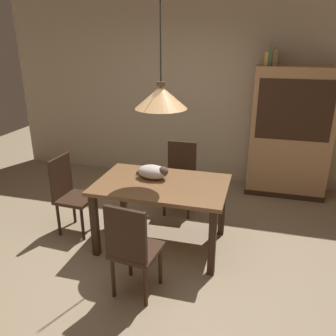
{
  "coord_description": "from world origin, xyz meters",
  "views": [
    {
      "loc": [
        0.94,
        -2.74,
        2.21
      ],
      "look_at": [
        -0.01,
        0.71,
        0.85
      ],
      "focal_mm": 36.93,
      "sensor_mm": 36.0,
      "label": 1
    }
  ],
  "objects_px": {
    "chair_left_side": "(70,191)",
    "cat_sleeping": "(153,172)",
    "dining_table": "(162,192)",
    "hutch_bookcase": "(290,136)",
    "chair_far_back": "(180,174)",
    "chair_near_front": "(132,247)",
    "pendant_lamp": "(161,97)",
    "book_yellow_short": "(266,58)",
    "book_brown_thick": "(275,57)",
    "book_green_slim": "(271,55)"
  },
  "relations": [
    {
      "from": "chair_far_back",
      "to": "hutch_bookcase",
      "type": "height_order",
      "value": "hutch_bookcase"
    },
    {
      "from": "chair_left_side",
      "to": "cat_sleeping",
      "type": "distance_m",
      "value": 1.06
    },
    {
      "from": "book_yellow_short",
      "to": "book_green_slim",
      "type": "bearing_deg",
      "value": 0.0
    },
    {
      "from": "chair_left_side",
      "to": "hutch_bookcase",
      "type": "bearing_deg",
      "value": 35.75
    },
    {
      "from": "pendant_lamp",
      "to": "book_brown_thick",
      "type": "distance_m",
      "value": 2.12
    },
    {
      "from": "pendant_lamp",
      "to": "hutch_bookcase",
      "type": "height_order",
      "value": "pendant_lamp"
    },
    {
      "from": "chair_near_front",
      "to": "hutch_bookcase",
      "type": "relative_size",
      "value": 0.5
    },
    {
      "from": "chair_left_side",
      "to": "book_brown_thick",
      "type": "bearing_deg",
      "value": 39.5
    },
    {
      "from": "dining_table",
      "to": "chair_left_side",
      "type": "distance_m",
      "value": 1.14
    },
    {
      "from": "pendant_lamp",
      "to": "book_yellow_short",
      "type": "xyz_separation_m",
      "value": [
        0.95,
        1.81,
        0.28
      ]
    },
    {
      "from": "chair_far_back",
      "to": "book_yellow_short",
      "type": "relative_size",
      "value": 4.65
    },
    {
      "from": "chair_far_back",
      "to": "book_yellow_short",
      "type": "bearing_deg",
      "value": 44.37
    },
    {
      "from": "chair_far_back",
      "to": "cat_sleeping",
      "type": "relative_size",
      "value": 2.38
    },
    {
      "from": "chair_near_front",
      "to": "pendant_lamp",
      "type": "distance_m",
      "value": 1.45
    },
    {
      "from": "dining_table",
      "to": "cat_sleeping",
      "type": "relative_size",
      "value": 3.58
    },
    {
      "from": "dining_table",
      "to": "chair_left_side",
      "type": "relative_size",
      "value": 1.51
    },
    {
      "from": "pendant_lamp",
      "to": "book_green_slim",
      "type": "relative_size",
      "value": 5.0
    },
    {
      "from": "hutch_bookcase",
      "to": "book_yellow_short",
      "type": "distance_m",
      "value": 1.13
    },
    {
      "from": "chair_far_back",
      "to": "book_yellow_short",
      "type": "distance_m",
      "value": 1.95
    },
    {
      "from": "cat_sleeping",
      "to": "book_yellow_short",
      "type": "xyz_separation_m",
      "value": [
        1.07,
        1.71,
        1.11
      ]
    },
    {
      "from": "chair_far_back",
      "to": "book_yellow_short",
      "type": "xyz_separation_m",
      "value": [
        0.95,
        0.93,
        1.43
      ]
    },
    {
      "from": "book_yellow_short",
      "to": "chair_far_back",
      "type": "bearing_deg",
      "value": -135.63
    },
    {
      "from": "cat_sleeping",
      "to": "book_green_slim",
      "type": "xyz_separation_m",
      "value": [
        1.12,
        1.71,
        1.15
      ]
    },
    {
      "from": "dining_table",
      "to": "chair_far_back",
      "type": "distance_m",
      "value": 0.89
    },
    {
      "from": "dining_table",
      "to": "chair_near_front",
      "type": "bearing_deg",
      "value": -90.6
    },
    {
      "from": "chair_left_side",
      "to": "chair_far_back",
      "type": "relative_size",
      "value": 1.0
    },
    {
      "from": "chair_far_back",
      "to": "chair_near_front",
      "type": "bearing_deg",
      "value": -90.23
    },
    {
      "from": "book_brown_thick",
      "to": "book_yellow_short",
      "type": "bearing_deg",
      "value": 180.0
    },
    {
      "from": "chair_near_front",
      "to": "book_yellow_short",
      "type": "bearing_deg",
      "value": 70.35
    },
    {
      "from": "chair_near_front",
      "to": "chair_left_side",
      "type": "height_order",
      "value": "same"
    },
    {
      "from": "book_green_slim",
      "to": "pendant_lamp",
      "type": "bearing_deg",
      "value": -118.95
    },
    {
      "from": "chair_far_back",
      "to": "book_green_slim",
      "type": "distance_m",
      "value": 2.01
    },
    {
      "from": "chair_near_front",
      "to": "cat_sleeping",
      "type": "relative_size",
      "value": 2.38
    },
    {
      "from": "dining_table",
      "to": "pendant_lamp",
      "type": "height_order",
      "value": "pendant_lamp"
    },
    {
      "from": "dining_table",
      "to": "chair_far_back",
      "type": "bearing_deg",
      "value": 90.15
    },
    {
      "from": "chair_left_side",
      "to": "cat_sleeping",
      "type": "height_order",
      "value": "chair_left_side"
    },
    {
      "from": "dining_table",
      "to": "hutch_bookcase",
      "type": "relative_size",
      "value": 0.76
    },
    {
      "from": "cat_sleeping",
      "to": "pendant_lamp",
      "type": "bearing_deg",
      "value": -40.02
    },
    {
      "from": "pendant_lamp",
      "to": "hutch_bookcase",
      "type": "bearing_deg",
      "value": 52.69
    },
    {
      "from": "dining_table",
      "to": "cat_sleeping",
      "type": "distance_m",
      "value": 0.24
    },
    {
      "from": "chair_left_side",
      "to": "cat_sleeping",
      "type": "xyz_separation_m",
      "value": [
        1.01,
        0.1,
        0.32
      ]
    },
    {
      "from": "chair_left_side",
      "to": "pendant_lamp",
      "type": "height_order",
      "value": "pendant_lamp"
    },
    {
      "from": "pendant_lamp",
      "to": "book_green_slim",
      "type": "xyz_separation_m",
      "value": [
        1.0,
        1.81,
        0.32
      ]
    },
    {
      "from": "book_green_slim",
      "to": "dining_table",
      "type": "bearing_deg",
      "value": -118.95
    },
    {
      "from": "hutch_bookcase",
      "to": "book_yellow_short",
      "type": "height_order",
      "value": "book_yellow_short"
    },
    {
      "from": "hutch_bookcase",
      "to": "chair_left_side",
      "type": "bearing_deg",
      "value": -144.25
    },
    {
      "from": "chair_left_side",
      "to": "book_brown_thick",
      "type": "distance_m",
      "value": 3.19
    },
    {
      "from": "pendant_lamp",
      "to": "book_brown_thick",
      "type": "height_order",
      "value": "pendant_lamp"
    },
    {
      "from": "pendant_lamp",
      "to": "hutch_bookcase",
      "type": "relative_size",
      "value": 0.7
    },
    {
      "from": "chair_far_back",
      "to": "book_brown_thick",
      "type": "distance_m",
      "value": 2.03
    }
  ]
}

